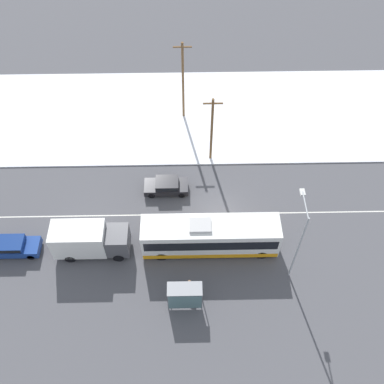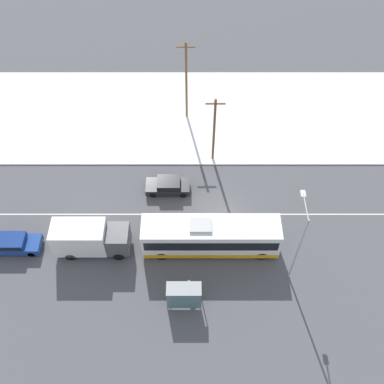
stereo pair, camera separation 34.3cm
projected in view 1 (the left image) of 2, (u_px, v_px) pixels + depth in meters
name	position (u px, v px, depth m)	size (l,w,h in m)	color
ground_plane	(220.00, 214.00, 41.18)	(120.00, 120.00, 0.00)	#4C4C51
snow_lot	(213.00, 114.00, 49.29)	(80.00, 14.62, 0.12)	white
lane_marking_center	(220.00, 214.00, 41.18)	(60.00, 0.12, 0.00)	silver
city_bus	(210.00, 236.00, 37.68)	(11.48, 2.57, 3.52)	white
box_truck	(89.00, 240.00, 37.42)	(6.36, 2.30, 3.24)	silver
sedan_car	(167.00, 186.00, 42.24)	(4.12, 1.80, 1.39)	black
parked_car_near_truck	(12.00, 246.00, 38.15)	(4.60, 1.80, 1.46)	navy
pedestrian_at_stop	(189.00, 285.00, 35.73)	(0.60, 0.26, 1.65)	#23232D
bus_shelter	(185.00, 296.00, 34.42)	(2.70, 1.20, 2.40)	gray
streetlamp	(299.00, 236.00, 33.57)	(0.36, 2.79, 8.34)	#9EA3A8
utility_pole_roadside	(212.00, 129.00, 42.18)	(1.80, 0.24, 7.73)	brown
utility_pole_snowlot	(183.00, 81.00, 45.36)	(1.80, 0.24, 9.27)	brown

